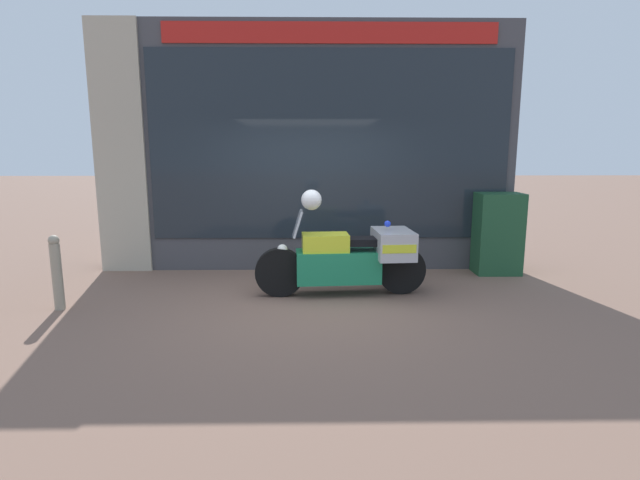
{
  "coord_description": "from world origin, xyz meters",
  "views": [
    {
      "loc": [
        0.08,
        -6.38,
        2.04
      ],
      "look_at": [
        0.2,
        0.85,
        0.69
      ],
      "focal_mm": 28.0,
      "sensor_mm": 36.0,
      "label": 1
    }
  ],
  "objects_px": {
    "utility_cabinet": "(498,234)",
    "white_helmet": "(311,200)",
    "street_bollard": "(57,271)",
    "paramedic_motorcycle": "(354,257)"
  },
  "relations": [
    {
      "from": "paramedic_motorcycle",
      "to": "street_bollard",
      "type": "bearing_deg",
      "value": 5.28
    },
    {
      "from": "utility_cabinet",
      "to": "white_helmet",
      "type": "relative_size",
      "value": 4.73
    },
    {
      "from": "paramedic_motorcycle",
      "to": "street_bollard",
      "type": "distance_m",
      "value": 3.84
    },
    {
      "from": "white_helmet",
      "to": "street_bollard",
      "type": "relative_size",
      "value": 0.29
    },
    {
      "from": "utility_cabinet",
      "to": "white_helmet",
      "type": "height_order",
      "value": "white_helmet"
    },
    {
      "from": "paramedic_motorcycle",
      "to": "street_bollard",
      "type": "xyz_separation_m",
      "value": [
        -3.79,
        -0.6,
        -0.04
      ]
    },
    {
      "from": "paramedic_motorcycle",
      "to": "utility_cabinet",
      "type": "height_order",
      "value": "utility_cabinet"
    },
    {
      "from": "white_helmet",
      "to": "paramedic_motorcycle",
      "type": "bearing_deg",
      "value": 3.77
    },
    {
      "from": "white_helmet",
      "to": "street_bollard",
      "type": "distance_m",
      "value": 3.36
    },
    {
      "from": "paramedic_motorcycle",
      "to": "white_helmet",
      "type": "xyz_separation_m",
      "value": [
        -0.59,
        -0.04,
        0.8
      ]
    }
  ]
}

